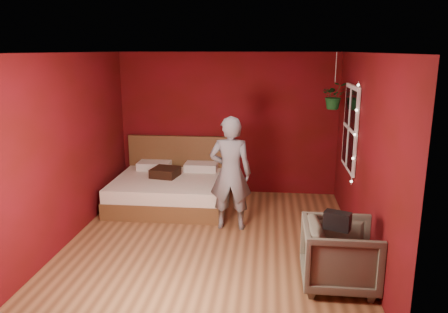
# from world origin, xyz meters

# --- Properties ---
(floor) EXTENTS (4.50, 4.50, 0.00)m
(floor) POSITION_xyz_m (0.00, 0.00, 0.00)
(floor) COLOR #9D693E
(floor) RESTS_ON ground
(room_walls) EXTENTS (4.04, 4.54, 2.62)m
(room_walls) POSITION_xyz_m (0.00, 0.00, 1.68)
(room_walls) COLOR maroon
(room_walls) RESTS_ON ground
(window) EXTENTS (0.05, 0.97, 1.27)m
(window) POSITION_xyz_m (1.97, 0.90, 1.50)
(window) COLOR white
(window) RESTS_ON room_walls
(fairy_lights) EXTENTS (0.04, 0.04, 1.45)m
(fairy_lights) POSITION_xyz_m (1.94, 0.38, 1.50)
(fairy_lights) COLOR silver
(fairy_lights) RESTS_ON room_walls
(bed) EXTENTS (1.95, 1.66, 1.07)m
(bed) POSITION_xyz_m (-0.90, 1.46, 0.28)
(bed) COLOR brown
(bed) RESTS_ON ground
(person) EXTENTS (0.63, 0.41, 1.71)m
(person) POSITION_xyz_m (0.21, 0.50, 0.86)
(person) COLOR slate
(person) RESTS_ON ground
(armchair) EXTENTS (0.84, 0.82, 0.76)m
(armchair) POSITION_xyz_m (1.60, -1.04, 0.38)
(armchair) COLOR #62604E
(armchair) RESTS_ON ground
(handbag) EXTENTS (0.31, 0.24, 0.20)m
(handbag) POSITION_xyz_m (1.52, -1.22, 0.86)
(handbag) COLOR black
(handbag) RESTS_ON armchair
(throw_pillow) EXTENTS (0.50, 0.50, 0.15)m
(throw_pillow) POSITION_xyz_m (-1.02, 1.47, 0.56)
(throw_pillow) COLOR black
(throw_pillow) RESTS_ON bed
(hanging_plant) EXTENTS (0.41, 0.37, 0.90)m
(hanging_plant) POSITION_xyz_m (1.79, 1.52, 1.91)
(hanging_plant) COLOR silver
(hanging_plant) RESTS_ON room_walls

